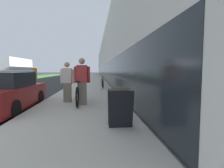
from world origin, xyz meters
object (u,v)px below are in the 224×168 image
person_bystander (67,82)px  bike_rack_hoop (101,83)px  person_rider (82,81)px  moving_truck (14,72)px  tandem_bicycle (79,93)px  parked_sedan_curbside (7,93)px  sandwich_board_sign (120,108)px  cruiser_bike_middle (102,81)px  cruiser_bike_nearest (103,83)px

person_bystander → bike_rack_hoop: size_ratio=2.00×
person_rider → bike_rack_hoop: size_ratio=2.15×
bike_rack_hoop → moving_truck: size_ratio=0.12×
tandem_bicycle → person_bystander: size_ratio=1.45×
tandem_bicycle → moving_truck: moving_truck is taller
tandem_bicycle → parked_sedan_curbside: size_ratio=0.60×
sandwich_board_sign → bike_rack_hoop: bearing=91.5°
cruiser_bike_middle → moving_truck: size_ratio=0.24×
cruiser_bike_nearest → sandwich_board_sign: sandwich_board_sign is taller
person_bystander → sandwich_board_sign: 3.88m
moving_truck → cruiser_bike_nearest: bearing=-32.4°
parked_sedan_curbside → person_bystander: bearing=19.3°
parked_sedan_curbside → tandem_bicycle: bearing=8.0°
cruiser_bike_middle → parked_sedan_curbside: 9.34m
bike_rack_hoop → parked_sedan_curbside: size_ratio=0.21×
person_rider → parked_sedan_curbside: bearing=-178.5°
person_rider → sandwich_board_sign: size_ratio=2.02×
cruiser_bike_nearest → sandwich_board_sign: (0.03, -9.03, 0.08)m
person_bystander → parked_sedan_curbside: bearing=-160.7°
tandem_bicycle → moving_truck: bearing=123.3°
person_bystander → sandwich_board_sign: size_ratio=1.88×
person_bystander → moving_truck: 13.19m
cruiser_bike_nearest → sandwich_board_sign: bearing=-89.8°
person_rider → parked_sedan_curbside: (-2.77, -0.07, -0.41)m
person_bystander → cruiser_bike_nearest: person_bystander is taller
cruiser_bike_middle → moving_truck: moving_truck is taller
cruiser_bike_nearest → moving_truck: bearing=147.6°
tandem_bicycle → cruiser_bike_middle: tandem_bicycle is taller
sandwich_board_sign → moving_truck: (-8.80, 14.59, 0.74)m
tandem_bicycle → cruiser_bike_nearest: (1.21, 5.97, -0.03)m
parked_sedan_curbside → moving_truck: moving_truck is taller
bike_rack_hoop → sandwich_board_sign: size_ratio=0.94×
cruiser_bike_middle → bike_rack_hoop: bearing=-93.0°
cruiser_bike_nearest → sandwich_board_sign: 9.03m
person_bystander → person_rider: bearing=-44.8°
tandem_bicycle → cruiser_bike_middle: (1.24, 8.12, -0.05)m
person_rider → bike_rack_hoop: bearing=79.2°
person_bystander → cruiser_bike_nearest: 5.89m
person_rider → cruiser_bike_middle: (1.10, 8.42, -0.56)m
bike_rack_hoop → person_bystander: bearing=-111.1°
bike_rack_hoop → cruiser_bike_middle: (0.19, 3.67, -0.16)m
tandem_bicycle → person_rider: 0.61m
cruiser_bike_nearest → tandem_bicycle: bearing=-101.5°
moving_truck → bike_rack_hoop: bearing=-39.4°
tandem_bicycle → cruiser_bike_middle: bearing=81.3°
cruiser_bike_nearest → cruiser_bike_middle: (0.03, 2.16, -0.01)m
moving_truck → cruiser_bike_middle: bearing=-21.1°
parked_sedan_curbside → person_rider: bearing=1.5°
tandem_bicycle → sandwich_board_sign: (1.24, -3.07, 0.05)m
tandem_bicycle → bike_rack_hoop: (1.05, 4.45, 0.11)m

